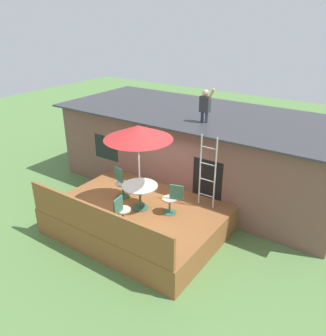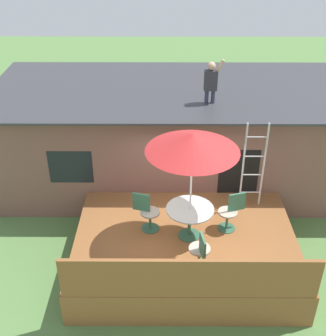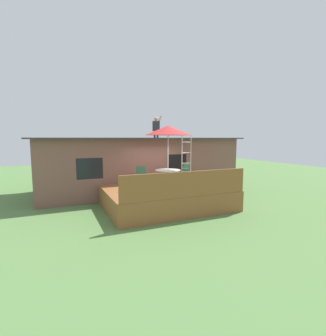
# 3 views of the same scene
# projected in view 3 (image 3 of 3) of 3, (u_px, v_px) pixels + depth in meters

# --- Properties ---
(ground_plane) EXTENTS (40.00, 40.00, 0.00)m
(ground_plane) POSITION_uv_depth(u_px,v_px,m) (165.00, 206.00, 10.40)
(ground_plane) COLOR #567F42
(house) EXTENTS (10.50, 4.50, 2.86)m
(house) POSITION_uv_depth(u_px,v_px,m) (138.00, 164.00, 13.50)
(house) COLOR brown
(house) RESTS_ON ground
(deck) EXTENTS (4.91, 3.83, 0.80)m
(deck) POSITION_uv_depth(u_px,v_px,m) (165.00, 197.00, 10.35)
(deck) COLOR brown
(deck) RESTS_ON ground
(deck_railing) EXTENTS (4.81, 0.08, 0.90)m
(deck_railing) POSITION_uv_depth(u_px,v_px,m) (187.00, 184.00, 8.56)
(deck_railing) COLOR brown
(deck_railing) RESTS_ON deck
(patio_table) EXTENTS (1.04, 1.04, 0.74)m
(patio_table) POSITION_uv_depth(u_px,v_px,m) (168.00, 174.00, 10.18)
(patio_table) COLOR #33664C
(patio_table) RESTS_ON deck
(patio_umbrella) EXTENTS (1.90, 1.90, 2.54)m
(patio_umbrella) POSITION_uv_depth(u_px,v_px,m) (168.00, 130.00, 9.97)
(patio_umbrella) COLOR silver
(patio_umbrella) RESTS_ON deck
(step_ladder) EXTENTS (0.52, 0.04, 2.20)m
(step_ladder) POSITION_uv_depth(u_px,v_px,m) (186.00, 158.00, 11.83)
(step_ladder) COLOR silver
(step_ladder) RESTS_ON deck
(person_figure) EXTENTS (0.47, 0.20, 1.11)m
(person_figure) POSITION_uv_depth(u_px,v_px,m) (156.00, 126.00, 12.61)
(person_figure) COLOR #33384C
(person_figure) RESTS_ON house
(patio_chair_left) EXTENTS (0.61, 0.44, 0.92)m
(patio_chair_left) POSITION_uv_depth(u_px,v_px,m) (144.00, 177.00, 10.05)
(patio_chair_left) COLOR #33664C
(patio_chair_left) RESTS_ON deck
(patio_chair_right) EXTENTS (0.61, 0.44, 0.92)m
(patio_chair_right) POSITION_uv_depth(u_px,v_px,m) (185.00, 175.00, 10.81)
(patio_chair_right) COLOR #33664C
(patio_chair_right) RESTS_ON deck
(patio_chair_near) EXTENTS (0.44, 0.62, 0.92)m
(patio_chair_near) POSITION_uv_depth(u_px,v_px,m) (184.00, 180.00, 9.32)
(patio_chair_near) COLOR #33664C
(patio_chair_near) RESTS_ON deck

